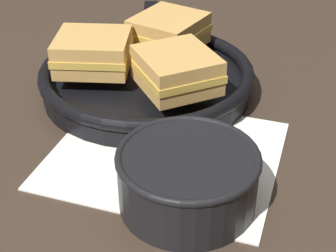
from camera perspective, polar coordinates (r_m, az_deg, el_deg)
The scene contains 8 objects.
ground_plane at distance 0.63m, azimuth 0.83°, elevation -2.07°, with size 4.00×4.00×0.00m, color #382B21.
napkin at distance 0.61m, azimuth -0.12°, elevation -3.13°, with size 0.30×0.27×0.00m.
soup_bowl at distance 0.52m, azimuth 2.20°, elevation -5.49°, with size 0.15×0.15×0.06m.
spoon at distance 0.60m, azimuth 2.62°, elevation -3.20°, with size 0.15×0.05×0.01m.
skillet at distance 0.73m, azimuth -2.35°, elevation 5.39°, with size 0.30×0.40×0.04m.
sandwich_near_left at distance 0.66m, azimuth 0.95°, elevation 6.24°, with size 0.14×0.13×0.05m.
sandwich_near_right at distance 0.77m, azimuth 0.08°, elevation 10.45°, with size 0.10×0.10×0.05m.
sandwich_far_left at distance 0.71m, azimuth -8.29°, elevation 8.13°, with size 0.13×0.13×0.05m.
Camera 1 is at (0.25, -0.45, 0.36)m, focal length 55.00 mm.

